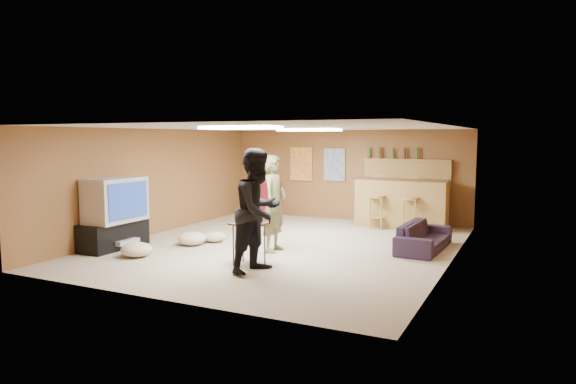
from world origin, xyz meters
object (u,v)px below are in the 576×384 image
at_px(tray_table, 249,244).
at_px(bar_counter, 401,203).
at_px(person_black, 258,211).
at_px(sofa, 424,237).
at_px(person_olive, 274,204).
at_px(tv_body, 115,200).

bearing_deg(tray_table, bar_counter, 72.97).
relative_size(bar_counter, person_black, 1.07).
distance_m(bar_counter, tray_table, 4.66).
height_order(bar_counter, sofa, bar_counter).
relative_size(bar_counter, person_olive, 1.17).
bearing_deg(sofa, person_olive, 120.87).
relative_size(person_olive, person_black, 0.92).
bearing_deg(person_black, person_olive, 28.97).
relative_size(person_black, tray_table, 2.73).
relative_size(bar_counter, sofa, 1.19).
distance_m(person_olive, sofa, 2.77).
bearing_deg(tv_body, bar_counter, 47.00).
relative_size(tv_body, person_black, 0.59).
bearing_deg(tv_body, person_olive, 21.50).
distance_m(tv_body, sofa, 5.62).
xyz_separation_m(person_black, sofa, (1.96, 2.60, -0.69)).
bearing_deg(tray_table, person_black, -41.03).
bearing_deg(bar_counter, tv_body, -133.00).
bearing_deg(sofa, tray_table, 138.45).
distance_m(tv_body, bar_counter, 6.09).
bearing_deg(person_black, tray_table, 60.48).
bearing_deg(bar_counter, person_black, -102.38).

